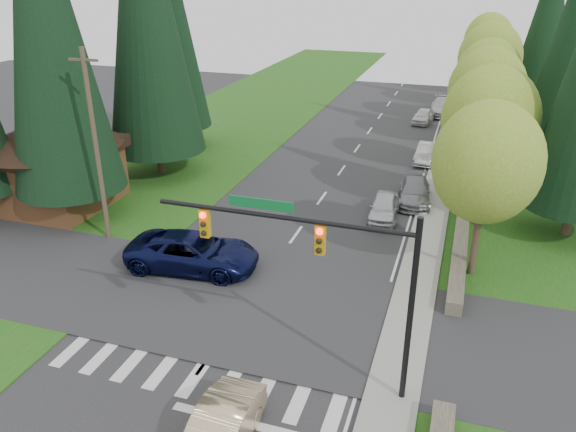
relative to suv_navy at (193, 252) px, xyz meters
The scene contains 27 objects.
grass_east 19.19m from the suv_navy, 29.95° to the left, with size 14.00×110.00×0.06m, color #185416.
grass_west 13.44m from the suv_navy, 134.46° to the left, with size 14.00×110.00×0.06m, color #185416.
cross_street 4.44m from the suv_navy, 33.96° to the right, with size 120.00×8.00×0.10m, color #28282B.
sidewalk_east 15.65m from the suv_navy, 47.75° to the left, with size 1.80×80.00×0.13m, color gray.
curb_east 15.09m from the suv_navy, 50.14° to the left, with size 0.20×80.00×0.13m, color gray.
stone_wall_north 23.07m from the suv_navy, 58.04° to the left, with size 0.70×40.00×0.70m, color #4C4438.
traffic_signal 10.76m from the suv_navy, 36.63° to the right, with size 8.70×0.37×6.80m.
brown_building 12.48m from the suv_navy, 158.14° to the left, with size 8.40×8.40×5.40m.
utility_pole 7.44m from the suv_navy, 165.08° to the left, with size 1.60×0.24×10.00m.
decid_tree_0 14.11m from the suv_navy, 15.57° to the left, with size 4.80×4.80×8.37m.
decid_tree_1 17.39m from the suv_navy, 39.31° to the left, with size 5.20×5.20×8.80m.
decid_tree_2 22.26m from the suv_navy, 54.12° to the left, with size 5.00×5.00×8.82m.
decid_tree_3 28.12m from the suv_navy, 62.47° to the left, with size 5.00×5.00×8.55m.
decid_tree_4 34.50m from the suv_navy, 67.76° to the left, with size 5.40×5.40×9.18m.
decid_tree_5 40.88m from the suv_navy, 71.76° to the left, with size 4.80×4.80×8.30m.
decid_tree_6 47.60m from the suv_navy, 74.30° to the left, with size 5.20×5.20×8.86m.
conifer_w_a 14.11m from the suv_navy, 159.19° to the left, with size 6.12×6.12×19.80m.
conifer_w_b 17.04m from the suv_navy, 148.58° to the left, with size 5.44×5.44×17.80m.
conifer_w_c 17.68m from the suv_navy, 125.95° to the left, with size 6.46×6.46×20.80m.
conifer_w_e 22.48m from the suv_navy, 120.60° to the left, with size 5.78×5.78×18.80m.
conifer_e_c 42.34m from the suv_navy, 64.89° to the left, with size 5.10×5.10×16.80m.
suv_navy is the anchor object (origin of this frame).
parked_car_a 11.71m from the suv_navy, 48.18° to the left, with size 1.60×3.98×1.36m, color silver.
parked_car_b 14.93m from the suv_navy, 51.91° to the left, with size 1.89×4.65×1.35m, color gray.
parked_car_c 21.94m from the suv_navy, 65.18° to the left, with size 1.42×4.08×1.34m, color #BCBDC1.
parked_car_d 32.22m from the suv_navy, 75.98° to the left, with size 1.54×3.82×1.30m, color silver.
parked_car_e 36.22m from the suv_navy, 75.27° to the left, with size 2.10×5.18×1.50m, color #BDBCC2.
Camera 1 is at (8.13, -10.84, 13.55)m, focal length 35.00 mm.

